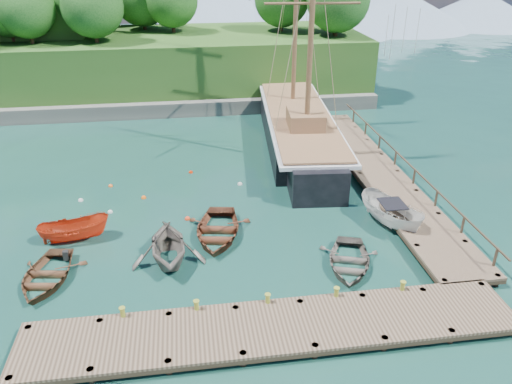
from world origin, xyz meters
TOP-DOWN VIEW (x-y plane):
  - ground at (0.00, 0.00)m, footprint 160.00×160.00m
  - dock_near at (2.00, -6.50)m, footprint 20.00×3.20m
  - dock_east at (11.50, 7.00)m, footprint 3.20×24.00m
  - bollard_0 at (-4.00, -5.10)m, footprint 0.26×0.26m
  - bollard_1 at (-1.00, -5.10)m, footprint 0.26×0.26m
  - bollard_2 at (2.00, -5.10)m, footprint 0.26×0.26m
  - bollard_3 at (5.00, -5.10)m, footprint 0.26×0.26m
  - bollard_4 at (8.00, -5.10)m, footprint 0.26×0.26m
  - rowboat_0 at (-7.91, -1.35)m, footprint 3.63×4.65m
  - rowboat_1 at (-2.22, -0.52)m, footprint 3.95×4.49m
  - rowboat_2 at (0.33, 1.44)m, footprint 4.29×5.41m
  - rowboat_3 at (6.50, -2.27)m, footprint 4.17×4.94m
  - motorboat_orange at (-7.19, 2.21)m, footprint 3.86×1.95m
  - cabin_boat_white at (10.00, 1.17)m, footprint 3.14×4.91m
  - schooner at (7.61, 14.13)m, footprint 6.59×27.07m
  - mooring_buoy_0 at (-5.72, 5.00)m, footprint 0.30×0.30m
  - mooring_buoy_1 at (-3.86, 6.57)m, footprint 0.32×0.32m
  - mooring_buoy_2 at (-1.23, 3.54)m, footprint 0.33×0.33m
  - mooring_buoy_3 at (2.29, 7.63)m, footprint 0.32×0.32m
  - mooring_buoy_4 at (-6.09, 8.57)m, footprint 0.30×0.30m
  - mooring_buoy_5 at (-0.85, 9.98)m, footprint 0.28×0.28m
  - mooring_buoy_6 at (-7.68, 6.77)m, footprint 0.31×0.31m
  - mooring_buoy_7 at (1.04, 4.39)m, footprint 0.27×0.27m
  - headland at (-12.88, 31.36)m, footprint 51.00×19.31m
  - distant_ridge at (4.30, 70.00)m, footprint 117.00×40.00m

SIDE VIEW (x-z plane):
  - ground at x=0.00m, z-range 0.00..0.00m
  - bollard_0 at x=-4.00m, z-range -0.23..0.23m
  - bollard_1 at x=-1.00m, z-range -0.23..0.23m
  - bollard_2 at x=2.00m, z-range -0.23..0.23m
  - bollard_3 at x=5.00m, z-range -0.23..0.23m
  - bollard_4 at x=8.00m, z-range -0.23..0.23m
  - rowboat_0 at x=-7.91m, z-range -0.44..0.44m
  - rowboat_1 at x=-2.22m, z-range -1.12..1.12m
  - rowboat_2 at x=0.33m, z-range -0.51..0.51m
  - rowboat_3 at x=6.50m, z-range -0.44..0.44m
  - motorboat_orange at x=-7.19m, z-range -0.71..0.71m
  - cabin_boat_white at x=10.00m, z-range -0.89..0.89m
  - mooring_buoy_0 at x=-5.72m, z-range -0.15..0.15m
  - mooring_buoy_1 at x=-3.86m, z-range -0.16..0.16m
  - mooring_buoy_2 at x=-1.23m, z-range -0.17..0.17m
  - mooring_buoy_3 at x=2.29m, z-range -0.16..0.16m
  - mooring_buoy_4 at x=-6.09m, z-range -0.15..0.15m
  - mooring_buoy_5 at x=-0.85m, z-range -0.14..0.14m
  - mooring_buoy_6 at x=-7.68m, z-range -0.16..0.16m
  - mooring_buoy_7 at x=1.04m, z-range -0.14..0.14m
  - dock_near at x=2.00m, z-range -0.12..0.98m
  - dock_east at x=11.50m, z-range -0.12..0.98m
  - schooner at x=7.61m, z-range -8.78..10.97m
  - distant_ridge at x=4.30m, z-range -0.65..9.35m
  - headland at x=-12.88m, z-range -0.91..11.99m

